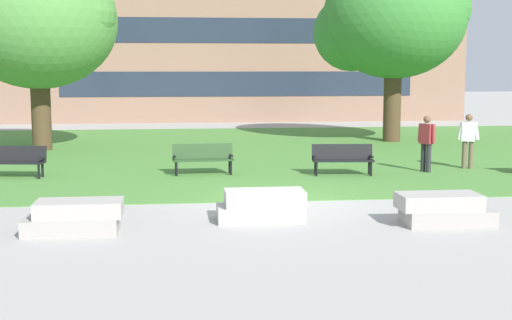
{
  "coord_description": "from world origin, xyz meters",
  "views": [
    {
      "loc": [
        -2.42,
        -16.56,
        3.22
      ],
      "look_at": [
        -0.77,
        -1.4,
        1.2
      ],
      "focal_mm": 50.0,
      "sensor_mm": 36.0,
      "label": 1
    }
  ],
  "objects_px": {
    "park_bench_near_left": "(343,157)",
    "person_bystander_far_lawn": "(468,138)",
    "concrete_block_right": "(443,210)",
    "park_bench_far_right": "(14,159)",
    "concrete_block_center": "(75,218)",
    "concrete_block_left": "(262,206)",
    "park_bench_far_left": "(203,157)",
    "person_bystander_near_lawn": "(426,140)"
  },
  "relations": [
    {
      "from": "concrete_block_center",
      "to": "concrete_block_right",
      "type": "height_order",
      "value": "same"
    },
    {
      "from": "person_bystander_near_lawn",
      "to": "person_bystander_far_lawn",
      "type": "xyz_separation_m",
      "value": [
        1.55,
        0.56,
        0.0
      ]
    },
    {
      "from": "concrete_block_center",
      "to": "concrete_block_left",
      "type": "distance_m",
      "value": 3.81
    },
    {
      "from": "park_bench_far_left",
      "to": "person_bystander_far_lawn",
      "type": "relative_size",
      "value": 1.07
    },
    {
      "from": "park_bench_near_left",
      "to": "park_bench_far_left",
      "type": "xyz_separation_m",
      "value": [
        -4.1,
        0.56,
        0.0
      ]
    },
    {
      "from": "park_bench_near_left",
      "to": "person_bystander_near_lawn",
      "type": "relative_size",
      "value": 1.08
    },
    {
      "from": "concrete_block_left",
      "to": "concrete_block_right",
      "type": "relative_size",
      "value": 0.95
    },
    {
      "from": "park_bench_near_left",
      "to": "park_bench_far_left",
      "type": "bearing_deg",
      "value": 172.18
    },
    {
      "from": "park_bench_near_left",
      "to": "person_bystander_far_lawn",
      "type": "xyz_separation_m",
      "value": [
        4.2,
        0.88,
        0.44
      ]
    },
    {
      "from": "park_bench_far_right",
      "to": "person_bystander_far_lawn",
      "type": "height_order",
      "value": "person_bystander_far_lawn"
    },
    {
      "from": "concrete_block_left",
      "to": "concrete_block_right",
      "type": "bearing_deg",
      "value": -11.97
    },
    {
      "from": "concrete_block_right",
      "to": "park_bench_far_right",
      "type": "relative_size",
      "value": 1.03
    },
    {
      "from": "concrete_block_center",
      "to": "park_bench_far_right",
      "type": "relative_size",
      "value": 1.02
    },
    {
      "from": "park_bench_near_left",
      "to": "park_bench_far_right",
      "type": "bearing_deg",
      "value": 176.59
    },
    {
      "from": "concrete_block_center",
      "to": "park_bench_far_left",
      "type": "distance_m",
      "value": 7.69
    },
    {
      "from": "park_bench_far_right",
      "to": "person_bystander_far_lawn",
      "type": "bearing_deg",
      "value": 1.28
    },
    {
      "from": "concrete_block_right",
      "to": "person_bystander_far_lawn",
      "type": "bearing_deg",
      "value": 64.16
    },
    {
      "from": "park_bench_far_left",
      "to": "concrete_block_right",
      "type": "bearing_deg",
      "value": -57.24
    },
    {
      "from": "concrete_block_center",
      "to": "park_bench_far_right",
      "type": "distance_m",
      "value": 7.69
    },
    {
      "from": "concrete_block_right",
      "to": "park_bench_near_left",
      "type": "height_order",
      "value": "park_bench_near_left"
    },
    {
      "from": "park_bench_far_left",
      "to": "park_bench_near_left",
      "type": "bearing_deg",
      "value": -7.82
    },
    {
      "from": "concrete_block_right",
      "to": "concrete_block_left",
      "type": "bearing_deg",
      "value": 168.03
    },
    {
      "from": "park_bench_near_left",
      "to": "park_bench_far_right",
      "type": "relative_size",
      "value": 0.99
    },
    {
      "from": "concrete_block_center",
      "to": "person_bystander_far_lawn",
      "type": "distance_m",
      "value": 13.35
    },
    {
      "from": "park_bench_near_left",
      "to": "park_bench_far_right",
      "type": "height_order",
      "value": "same"
    },
    {
      "from": "concrete_block_left",
      "to": "park_bench_far_left",
      "type": "relative_size",
      "value": 1.0
    },
    {
      "from": "park_bench_near_left",
      "to": "person_bystander_near_lawn",
      "type": "distance_m",
      "value": 2.71
    },
    {
      "from": "park_bench_far_left",
      "to": "person_bystander_near_lawn",
      "type": "bearing_deg",
      "value": -2.09
    },
    {
      "from": "park_bench_far_left",
      "to": "concrete_block_left",
      "type": "bearing_deg",
      "value": -81.08
    },
    {
      "from": "concrete_block_center",
      "to": "person_bystander_near_lawn",
      "type": "distance_m",
      "value": 11.76
    },
    {
      "from": "person_bystander_far_lawn",
      "to": "concrete_block_right",
      "type": "bearing_deg",
      "value": -115.84
    },
    {
      "from": "concrete_block_right",
      "to": "person_bystander_near_lawn",
      "type": "distance_m",
      "value": 7.32
    },
    {
      "from": "person_bystander_far_lawn",
      "to": "park_bench_near_left",
      "type": "bearing_deg",
      "value": -168.22
    },
    {
      "from": "concrete_block_right",
      "to": "concrete_block_center",
      "type": "bearing_deg",
      "value": 179.69
    },
    {
      "from": "concrete_block_left",
      "to": "person_bystander_far_lawn",
      "type": "distance_m",
      "value": 9.97
    },
    {
      "from": "park_bench_near_left",
      "to": "person_bystander_far_lawn",
      "type": "relative_size",
      "value": 1.08
    },
    {
      "from": "concrete_block_center",
      "to": "concrete_block_left",
      "type": "xyz_separation_m",
      "value": [
        3.74,
        0.73,
        0.0
      ]
    },
    {
      "from": "concrete_block_center",
      "to": "park_bench_far_left",
      "type": "xyz_separation_m",
      "value": [
        2.73,
        7.19,
        0.23
      ]
    },
    {
      "from": "park_bench_near_left",
      "to": "person_bystander_near_lawn",
      "type": "height_order",
      "value": "person_bystander_near_lawn"
    },
    {
      "from": "person_bystander_near_lawn",
      "to": "park_bench_near_left",
      "type": "bearing_deg",
      "value": -173.2
    },
    {
      "from": "concrete_block_left",
      "to": "person_bystander_near_lawn",
      "type": "height_order",
      "value": "person_bystander_near_lawn"
    },
    {
      "from": "park_bench_far_left",
      "to": "park_bench_far_right",
      "type": "height_order",
      "value": "same"
    }
  ]
}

